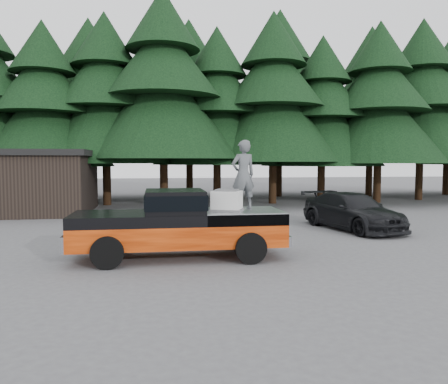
{
  "coord_description": "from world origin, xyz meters",
  "views": [
    {
      "loc": [
        -1.51,
        -12.42,
        2.71
      ],
      "look_at": [
        0.45,
        0.0,
        1.83
      ],
      "focal_mm": 35.0,
      "sensor_mm": 36.0,
      "label": 1
    }
  ],
  "objects": [
    {
      "name": "utility_building",
      "position": [
        -9.0,
        12.0,
        1.67
      ],
      "size": [
        8.4,
        6.4,
        3.3
      ],
      "color": "black",
      "rests_on": "ground"
    },
    {
      "name": "man_on_bed",
      "position": [
        1.0,
        -0.04,
        2.33
      ],
      "size": [
        0.83,
        0.65,
        2.0
      ],
      "primitive_type": "imported",
      "rotation": [
        0.0,
        0.0,
        3.41
      ],
      "color": "#4C5053",
      "rests_on": "pickup_truck"
    },
    {
      "name": "pickup_truck",
      "position": [
        -0.88,
        -0.25,
        0.67
      ],
      "size": [
        6.0,
        2.04,
        1.33
      ],
      "primitive_type": null,
      "color": "#DC4D11",
      "rests_on": "ground"
    },
    {
      "name": "truck_cab",
      "position": [
        -0.98,
        -0.25,
        1.62
      ],
      "size": [
        1.66,
        1.9,
        0.59
      ],
      "primitive_type": "cube",
      "color": "black",
      "rests_on": "pickup_truck"
    },
    {
      "name": "ground",
      "position": [
        0.0,
        0.0,
        0.0
      ],
      "size": [
        120.0,
        120.0,
        0.0
      ],
      "primitive_type": "plane",
      "color": "#4A4A4C",
      "rests_on": "ground"
    },
    {
      "name": "treeline",
      "position": [
        0.42,
        17.2,
        7.72
      ],
      "size": [
        60.15,
        16.05,
        17.5
      ],
      "color": "black",
      "rests_on": "ground"
    },
    {
      "name": "parked_car",
      "position": [
        6.27,
        3.93,
        0.73
      ],
      "size": [
        3.1,
        5.33,
        1.45
      ],
      "primitive_type": "imported",
      "rotation": [
        0.0,
        0.0,
        0.23
      ],
      "color": "black",
      "rests_on": "ground"
    },
    {
      "name": "air_compressor",
      "position": [
        0.46,
        -0.43,
        1.6
      ],
      "size": [
        0.97,
        0.9,
        0.54
      ],
      "primitive_type": "cube",
      "rotation": [
        0.0,
        0.0,
        -0.39
      ],
      "color": "silver",
      "rests_on": "pickup_truck"
    }
  ]
}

